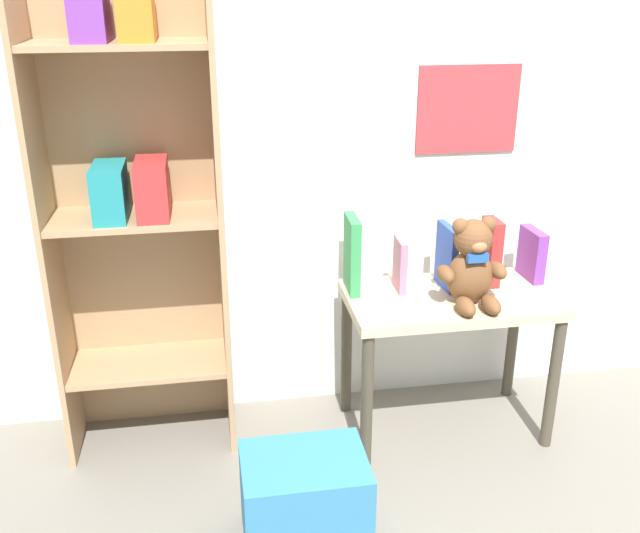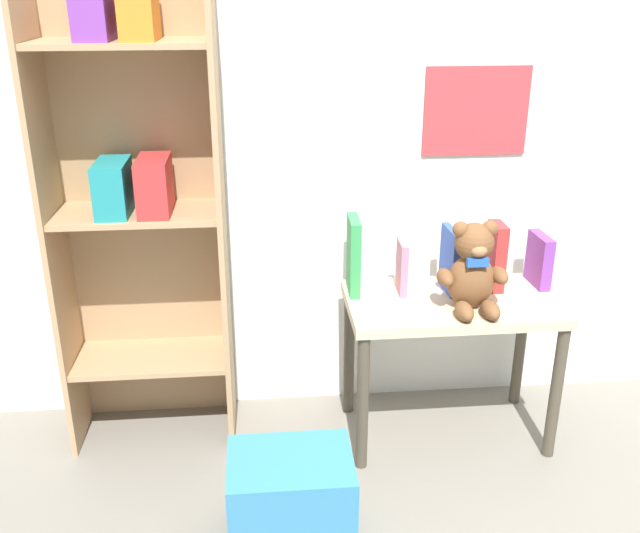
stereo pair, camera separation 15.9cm
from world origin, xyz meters
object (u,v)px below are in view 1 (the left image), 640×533
(book_standing_green, at_px, (352,254))
(book_standing_blue, at_px, (446,257))
(display_table, at_px, (449,316))
(book_standing_purple, at_px, (532,254))
(bookshelf_side, at_px, (133,190))
(storage_bin, at_px, (305,500))
(teddy_bear, at_px, (472,266))
(book_standing_pink, at_px, (400,265))
(book_standing_red, at_px, (491,252))

(book_standing_green, relative_size, book_standing_blue, 1.17)
(display_table, bearing_deg, book_standing_purple, 16.05)
(bookshelf_side, relative_size, storage_bin, 4.64)
(teddy_bear, relative_size, book_standing_pink, 1.62)
(book_standing_green, relative_size, book_standing_red, 1.12)
(display_table, height_order, teddy_bear, teddy_bear)
(bookshelf_side, relative_size, book_standing_green, 6.29)
(bookshelf_side, height_order, book_standing_blue, bookshelf_side)
(teddy_bear, distance_m, book_standing_pink, 0.25)
(teddy_bear, distance_m, book_standing_purple, 0.34)
(book_standing_purple, bearing_deg, bookshelf_side, 175.13)
(display_table, relative_size, book_standing_blue, 3.19)
(book_standing_pink, bearing_deg, book_standing_green, 174.32)
(display_table, bearing_deg, bookshelf_side, 171.73)
(teddy_bear, xyz_separation_m, book_standing_purple, (0.29, 0.17, -0.04))
(display_table, relative_size, book_standing_pink, 3.90)
(book_standing_green, xyz_separation_m, book_standing_pink, (0.16, -0.02, -0.04))
(book_standing_pink, bearing_deg, teddy_bear, -34.70)
(teddy_bear, bearing_deg, display_table, 115.09)
(book_standing_green, distance_m, book_standing_red, 0.49)
(display_table, relative_size, book_standing_red, 3.04)
(storage_bin, bearing_deg, book_standing_pink, 53.09)
(book_standing_pink, distance_m, book_standing_purple, 0.49)
(bookshelf_side, relative_size, display_table, 2.31)
(book_standing_green, xyz_separation_m, book_standing_red, (0.49, -0.02, -0.01))
(book_standing_pink, relative_size, book_standing_purple, 1.00)
(storage_bin, bearing_deg, bookshelf_side, 125.74)
(book_standing_red, distance_m, book_standing_purple, 0.16)
(storage_bin, bearing_deg, book_standing_purple, 32.34)
(teddy_bear, height_order, book_standing_red, teddy_bear)
(book_standing_green, bearing_deg, bookshelf_side, 177.60)
(teddy_bear, height_order, book_standing_pink, teddy_bear)
(book_standing_blue, bearing_deg, display_table, -92.84)
(display_table, relative_size, book_standing_purple, 3.91)
(display_table, relative_size, storage_bin, 2.01)
(book_standing_pink, bearing_deg, book_standing_purple, 4.66)
(display_table, bearing_deg, storage_bin, -140.38)
(book_standing_purple, bearing_deg, book_standing_blue, -178.30)
(teddy_bear, height_order, storage_bin, teddy_bear)
(book_standing_pink, bearing_deg, storage_bin, -124.55)
(book_standing_pink, xyz_separation_m, book_standing_red, (0.32, 0.00, 0.03))
(teddy_bear, relative_size, book_standing_red, 1.26)
(display_table, height_order, book_standing_blue, book_standing_blue)
(book_standing_green, height_order, book_standing_blue, book_standing_green)
(display_table, distance_m, book_standing_green, 0.40)
(bookshelf_side, distance_m, display_table, 1.13)
(display_table, bearing_deg, book_standing_blue, 90.00)
(teddy_bear, relative_size, book_standing_purple, 1.62)
(book_standing_red, height_order, book_standing_purple, book_standing_red)
(book_standing_purple, bearing_deg, book_standing_green, 177.20)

